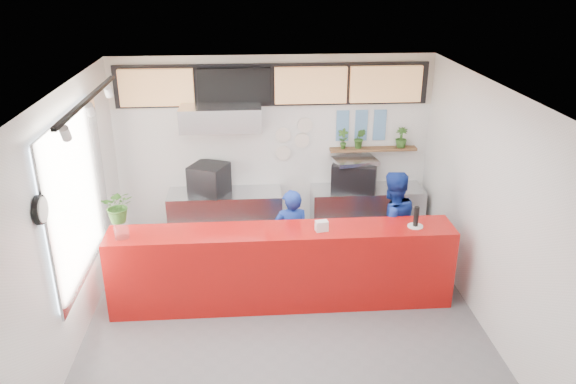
% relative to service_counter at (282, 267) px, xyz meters
% --- Properties ---
extents(floor, '(5.00, 5.00, 0.00)m').
position_rel_service_counter_xyz_m(floor, '(0.00, -0.40, -0.55)').
color(floor, slate).
rests_on(floor, ground).
extents(ceiling, '(5.00, 5.00, 0.00)m').
position_rel_service_counter_xyz_m(ceiling, '(0.00, -0.40, 2.45)').
color(ceiling, silver).
extents(wall_back, '(5.00, 0.00, 5.00)m').
position_rel_service_counter_xyz_m(wall_back, '(0.00, 2.10, 0.95)').
color(wall_back, white).
rests_on(wall_back, ground).
extents(wall_left, '(0.00, 5.00, 5.00)m').
position_rel_service_counter_xyz_m(wall_left, '(-2.50, -0.40, 0.95)').
color(wall_left, white).
rests_on(wall_left, ground).
extents(wall_right, '(0.00, 5.00, 5.00)m').
position_rel_service_counter_xyz_m(wall_right, '(2.50, -0.40, 0.95)').
color(wall_right, white).
rests_on(wall_right, ground).
extents(service_counter, '(4.50, 0.60, 1.10)m').
position_rel_service_counter_xyz_m(service_counter, '(0.00, 0.00, 0.00)').
color(service_counter, '#AA0F0C').
rests_on(service_counter, ground).
extents(cream_band, '(5.00, 0.02, 0.80)m').
position_rel_service_counter_xyz_m(cream_band, '(0.00, 2.09, 2.05)').
color(cream_band, beige).
rests_on(cream_band, wall_back).
extents(prep_bench, '(1.80, 0.60, 0.90)m').
position_rel_service_counter_xyz_m(prep_bench, '(-0.80, 1.80, -0.10)').
color(prep_bench, '#B2B5BA').
rests_on(prep_bench, ground).
extents(panini_oven, '(0.69, 0.69, 0.47)m').
position_rel_service_counter_xyz_m(panini_oven, '(-1.03, 1.80, 0.58)').
color(panini_oven, black).
rests_on(panini_oven, prep_bench).
extents(extraction_hood, '(1.20, 0.70, 0.35)m').
position_rel_service_counter_xyz_m(extraction_hood, '(-0.80, 1.75, 1.60)').
color(extraction_hood, '#B2B5BA').
rests_on(extraction_hood, ceiling).
extents(hood_lip, '(1.20, 0.69, 0.31)m').
position_rel_service_counter_xyz_m(hood_lip, '(-0.80, 1.75, 1.40)').
color(hood_lip, '#B2B5BA').
rests_on(hood_lip, ceiling).
extents(right_bench, '(1.80, 0.60, 0.90)m').
position_rel_service_counter_xyz_m(right_bench, '(1.50, 1.80, -0.10)').
color(right_bench, '#B2B5BA').
rests_on(right_bench, ground).
extents(espresso_machine, '(0.80, 0.66, 0.44)m').
position_rel_service_counter_xyz_m(espresso_machine, '(1.27, 1.80, 0.57)').
color(espresso_machine, black).
rests_on(espresso_machine, right_bench).
extents(espresso_tray, '(0.73, 0.56, 0.06)m').
position_rel_service_counter_xyz_m(espresso_tray, '(1.27, 1.80, 0.83)').
color(espresso_tray, '#A7AAAE').
rests_on(espresso_tray, espresso_machine).
extents(herb_shelf, '(1.40, 0.18, 0.04)m').
position_rel_service_counter_xyz_m(herb_shelf, '(1.60, 2.00, 0.95)').
color(herb_shelf, brown).
rests_on(herb_shelf, wall_back).
extents(menu_board_far_left, '(1.10, 0.10, 0.55)m').
position_rel_service_counter_xyz_m(menu_board_far_left, '(-1.75, 1.98, 2.00)').
color(menu_board_far_left, tan).
rests_on(menu_board_far_left, wall_back).
extents(menu_board_mid_left, '(1.10, 0.10, 0.55)m').
position_rel_service_counter_xyz_m(menu_board_mid_left, '(-0.59, 1.98, 2.00)').
color(menu_board_mid_left, black).
rests_on(menu_board_mid_left, wall_back).
extents(menu_board_mid_right, '(1.10, 0.10, 0.55)m').
position_rel_service_counter_xyz_m(menu_board_mid_right, '(0.57, 1.98, 2.00)').
color(menu_board_mid_right, tan).
rests_on(menu_board_mid_right, wall_back).
extents(menu_board_far_right, '(1.10, 0.10, 0.55)m').
position_rel_service_counter_xyz_m(menu_board_far_right, '(1.73, 1.98, 2.00)').
color(menu_board_far_right, tan).
rests_on(menu_board_far_right, wall_back).
extents(soffit, '(4.80, 0.04, 0.65)m').
position_rel_service_counter_xyz_m(soffit, '(0.00, 2.06, 2.00)').
color(soffit, black).
rests_on(soffit, wall_back).
extents(window_pane, '(0.04, 2.20, 1.90)m').
position_rel_service_counter_xyz_m(window_pane, '(-2.47, -0.10, 1.15)').
color(window_pane, silver).
rests_on(window_pane, wall_left).
extents(window_frame, '(0.03, 2.30, 2.00)m').
position_rel_service_counter_xyz_m(window_frame, '(-2.45, -0.10, 1.15)').
color(window_frame, '#B2B5BA').
rests_on(window_frame, wall_left).
extents(wall_clock_rim, '(0.05, 0.30, 0.30)m').
position_rel_service_counter_xyz_m(wall_clock_rim, '(-2.46, -1.30, 1.50)').
color(wall_clock_rim, black).
rests_on(wall_clock_rim, wall_left).
extents(wall_clock_face, '(0.02, 0.26, 0.26)m').
position_rel_service_counter_xyz_m(wall_clock_face, '(-2.43, -1.30, 1.50)').
color(wall_clock_face, white).
rests_on(wall_clock_face, wall_left).
extents(track_rail, '(0.05, 2.40, 0.04)m').
position_rel_service_counter_xyz_m(track_rail, '(-2.10, -0.40, 2.39)').
color(track_rail, black).
rests_on(track_rail, ceiling).
extents(dec_plate_a, '(0.24, 0.03, 0.24)m').
position_rel_service_counter_xyz_m(dec_plate_a, '(0.15, 2.07, 1.20)').
color(dec_plate_a, silver).
rests_on(dec_plate_a, wall_back).
extents(dec_plate_b, '(0.24, 0.03, 0.24)m').
position_rel_service_counter_xyz_m(dec_plate_b, '(0.45, 2.07, 1.10)').
color(dec_plate_b, silver).
rests_on(dec_plate_b, wall_back).
extents(dec_plate_c, '(0.24, 0.03, 0.24)m').
position_rel_service_counter_xyz_m(dec_plate_c, '(0.15, 2.07, 0.90)').
color(dec_plate_c, silver).
rests_on(dec_plate_c, wall_back).
extents(dec_plate_d, '(0.24, 0.03, 0.24)m').
position_rel_service_counter_xyz_m(dec_plate_d, '(0.50, 2.07, 1.35)').
color(dec_plate_d, silver).
rests_on(dec_plate_d, wall_back).
extents(photo_frame_a, '(0.20, 0.02, 0.25)m').
position_rel_service_counter_xyz_m(photo_frame_a, '(1.10, 2.08, 1.45)').
color(photo_frame_a, '#598CBF').
rests_on(photo_frame_a, wall_back).
extents(photo_frame_b, '(0.20, 0.02, 0.25)m').
position_rel_service_counter_xyz_m(photo_frame_b, '(1.40, 2.08, 1.45)').
color(photo_frame_b, '#598CBF').
rests_on(photo_frame_b, wall_back).
extents(photo_frame_c, '(0.20, 0.02, 0.25)m').
position_rel_service_counter_xyz_m(photo_frame_c, '(1.70, 2.08, 1.45)').
color(photo_frame_c, '#598CBF').
rests_on(photo_frame_c, wall_back).
extents(photo_frame_d, '(0.20, 0.02, 0.25)m').
position_rel_service_counter_xyz_m(photo_frame_d, '(1.10, 2.08, 1.20)').
color(photo_frame_d, '#598CBF').
rests_on(photo_frame_d, wall_back).
extents(photo_frame_e, '(0.20, 0.02, 0.25)m').
position_rel_service_counter_xyz_m(photo_frame_e, '(1.40, 2.08, 1.20)').
color(photo_frame_e, '#598CBF').
rests_on(photo_frame_e, wall_back).
extents(photo_frame_f, '(0.20, 0.02, 0.25)m').
position_rel_service_counter_xyz_m(photo_frame_f, '(1.70, 2.08, 1.20)').
color(photo_frame_f, '#598CBF').
rests_on(photo_frame_f, wall_back).
extents(staff_center, '(0.56, 0.40, 1.44)m').
position_rel_service_counter_xyz_m(staff_center, '(0.16, 0.51, 0.17)').
color(staff_center, navy).
rests_on(staff_center, ground).
extents(staff_right, '(0.95, 0.83, 1.65)m').
position_rel_service_counter_xyz_m(staff_right, '(1.58, 0.55, 0.28)').
color(staff_right, navy).
rests_on(staff_right, ground).
extents(herb_a, '(0.21, 0.18, 0.33)m').
position_rel_service_counter_xyz_m(herb_a, '(1.10, 2.00, 1.13)').
color(herb_a, '#325F21').
rests_on(herb_a, herb_shelf).
extents(herb_b, '(0.22, 0.20, 0.33)m').
position_rel_service_counter_xyz_m(herb_b, '(1.37, 2.00, 1.13)').
color(herb_b, '#325F21').
rests_on(herb_b, herb_shelf).
extents(herb_d, '(0.23, 0.21, 0.33)m').
position_rel_service_counter_xyz_m(herb_d, '(2.05, 2.00, 1.13)').
color(herb_d, '#325F21').
rests_on(herb_d, herb_shelf).
extents(glass_vase, '(0.21, 0.21, 0.22)m').
position_rel_service_counter_xyz_m(glass_vase, '(-2.01, -0.07, 0.66)').
color(glass_vase, silver).
rests_on(glass_vase, service_counter).
extents(basil_vase, '(0.41, 0.36, 0.43)m').
position_rel_service_counter_xyz_m(basil_vase, '(-2.01, -0.07, 0.98)').
color(basil_vase, '#325F21').
rests_on(basil_vase, glass_vase).
extents(napkin_holder, '(0.17, 0.12, 0.14)m').
position_rel_service_counter_xyz_m(napkin_holder, '(0.51, -0.06, 0.62)').
color(napkin_holder, silver).
rests_on(napkin_holder, service_counter).
extents(white_plate, '(0.21, 0.21, 0.02)m').
position_rel_service_counter_xyz_m(white_plate, '(1.74, -0.04, 0.56)').
color(white_plate, silver).
rests_on(white_plate, service_counter).
extents(pepper_mill, '(0.09, 0.09, 0.27)m').
position_rel_service_counter_xyz_m(pepper_mill, '(1.74, -0.04, 0.70)').
color(pepper_mill, black).
rests_on(pepper_mill, white_plate).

